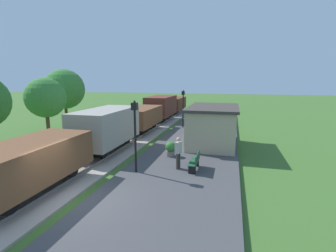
% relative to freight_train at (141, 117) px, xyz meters
% --- Properties ---
extents(ground_plane, '(160.00, 160.00, 0.00)m').
position_rel_freight_train_xyz_m(ground_plane, '(2.40, -13.47, -1.53)').
color(ground_plane, '#3D6628').
extents(platform_slab, '(6.00, 60.00, 0.25)m').
position_rel_freight_train_xyz_m(platform_slab, '(5.60, -13.47, -1.40)').
color(platform_slab, '#424244').
rests_on(platform_slab, ground).
extents(track_ballast, '(3.80, 60.00, 0.12)m').
position_rel_freight_train_xyz_m(track_ballast, '(-0.00, -13.47, -1.47)').
color(track_ballast, '#9E9389').
rests_on(track_ballast, ground).
extents(rail_near, '(0.07, 60.00, 0.14)m').
position_rel_freight_train_xyz_m(rail_near, '(0.72, -13.47, -1.34)').
color(rail_near, slate).
rests_on(rail_near, track_ballast).
extents(rail_far, '(0.07, 60.00, 0.14)m').
position_rel_freight_train_xyz_m(rail_far, '(-0.72, -13.47, -1.34)').
color(rail_far, slate).
rests_on(rail_far, track_ballast).
extents(freight_train, '(2.50, 32.60, 2.72)m').
position_rel_freight_train_xyz_m(freight_train, '(0.00, 0.00, 0.00)').
color(freight_train, brown).
rests_on(freight_train, rail_near).
extents(station_hut, '(3.50, 5.80, 2.78)m').
position_rel_freight_train_xyz_m(station_hut, '(6.80, -3.36, 0.13)').
color(station_hut, tan).
rests_on(station_hut, platform_slab).
extents(bench_near_hut, '(0.42, 1.50, 0.91)m').
position_rel_freight_train_xyz_m(bench_near_hut, '(6.35, -8.99, -0.80)').
color(bench_near_hut, '#1E4C2D').
rests_on(bench_near_hut, platform_slab).
extents(person_waiting, '(0.34, 0.43, 1.71)m').
position_rel_freight_train_xyz_m(person_waiting, '(5.45, -9.04, -0.34)').
color(person_waiting, '#38332D').
rests_on(person_waiting, platform_slab).
extents(potted_planter, '(0.64, 0.64, 0.92)m').
position_rel_freight_train_xyz_m(potted_planter, '(4.53, -7.01, -0.80)').
color(potted_planter, slate).
rests_on(potted_planter, platform_slab).
extents(lamp_post_near, '(0.28, 0.28, 3.70)m').
position_rel_freight_train_xyz_m(lamp_post_near, '(3.46, -10.04, 1.28)').
color(lamp_post_near, black).
rests_on(lamp_post_near, platform_slab).
extents(lamp_post_far, '(0.28, 0.28, 3.70)m').
position_rel_freight_train_xyz_m(lamp_post_far, '(3.46, 2.35, 1.28)').
color(lamp_post_far, black).
rests_on(lamp_post_far, platform_slab).
extents(tree_trackside_far, '(3.05, 3.05, 5.06)m').
position_rel_freight_train_xyz_m(tree_trackside_far, '(-5.85, -5.16, 2.00)').
color(tree_trackside_far, '#4C3823').
rests_on(tree_trackside_far, ground).
extents(tree_field_left, '(3.87, 3.87, 5.93)m').
position_rel_freight_train_xyz_m(tree_field_left, '(-7.91, -0.14, 2.46)').
color(tree_field_left, '#4C3823').
rests_on(tree_field_left, ground).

